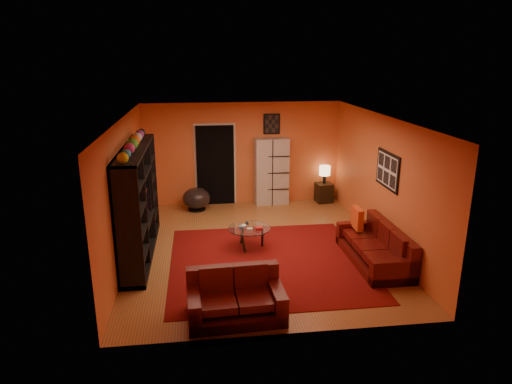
{
  "coord_description": "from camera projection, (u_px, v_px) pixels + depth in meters",
  "views": [
    {
      "loc": [
        -1.1,
        -8.4,
        3.71
      ],
      "look_at": [
        -0.02,
        0.1,
        1.14
      ],
      "focal_mm": 32.0,
      "sensor_mm": 36.0,
      "label": 1
    }
  ],
  "objects": [
    {
      "name": "entertainment_unit",
      "position": [
        138.0,
        202.0,
        8.61
      ],
      "size": [
        0.45,
        3.0,
        2.1
      ],
      "primitive_type": "cube",
      "color": "black",
      "rests_on": "floor"
    },
    {
      "name": "table_lamp",
      "position": [
        325.0,
        171.0,
        11.81
      ],
      "size": [
        0.28,
        0.28,
        0.47
      ],
      "color": "black",
      "rests_on": "side_table"
    },
    {
      "name": "wall_back",
      "position": [
        242.0,
        154.0,
        11.66
      ],
      "size": [
        6.0,
        0.0,
        6.0
      ],
      "primitive_type": "plane",
      "rotation": [
        1.57,
        0.0,
        0.0
      ],
      "color": "#DB6330",
      "rests_on": "floor"
    },
    {
      "name": "throw_pillow",
      "position": [
        357.0,
        218.0,
        8.99
      ],
      "size": [
        0.12,
        0.42,
        0.42
      ],
      "primitive_type": "cube",
      "color": "#DB4418",
      "rests_on": "sofa"
    },
    {
      "name": "storage_cabinet",
      "position": [
        271.0,
        171.0,
        11.68
      ],
      "size": [
        0.88,
        0.45,
        1.71
      ],
      "primitive_type": "cube",
      "rotation": [
        0.0,
        0.0,
        0.08
      ],
      "color": "beige",
      "rests_on": "floor"
    },
    {
      "name": "wall_left",
      "position": [
        125.0,
        190.0,
        8.51
      ],
      "size": [
        0.0,
        6.0,
        6.0
      ],
      "primitive_type": "plane",
      "rotation": [
        1.57,
        0.0,
        1.57
      ],
      "color": "#DB6330",
      "rests_on": "floor"
    },
    {
      "name": "ceiling",
      "position": [
        258.0,
        118.0,
        8.44
      ],
      "size": [
        6.0,
        6.0,
        0.0
      ],
      "primitive_type": "plane",
      "rotation": [
        3.14,
        0.0,
        0.0
      ],
      "color": "white",
      "rests_on": "wall_back"
    },
    {
      "name": "sofa",
      "position": [
        378.0,
        248.0,
        8.46
      ],
      "size": [
        0.83,
        2.0,
        0.85
      ],
      "rotation": [
        0.0,
        0.0,
        0.01
      ],
      "color": "#440A09",
      "rests_on": "rug"
    },
    {
      "name": "wall_art_right",
      "position": [
        388.0,
        170.0,
        8.74
      ],
      "size": [
        0.03,
        1.0,
        0.7
      ],
      "primitive_type": "cube",
      "color": "black",
      "rests_on": "wall_right"
    },
    {
      "name": "coffee_table",
      "position": [
        249.0,
        230.0,
        9.05
      ],
      "size": [
        0.84,
        0.84,
        0.42
      ],
      "rotation": [
        0.0,
        0.0,
        -0.07
      ],
      "color": "silver",
      "rests_on": "floor"
    },
    {
      "name": "doorway",
      "position": [
        215.0,
        165.0,
        11.62
      ],
      "size": [
        0.95,
        0.1,
        2.04
      ],
      "primitive_type": "cube",
      "color": "black",
      "rests_on": "floor"
    },
    {
      "name": "rug",
      "position": [
        268.0,
        262.0,
        8.53
      ],
      "size": [
        3.6,
        3.6,
        0.01
      ],
      "primitive_type": "cube",
      "color": "#55090A",
      "rests_on": "floor"
    },
    {
      "name": "tv",
      "position": [
        141.0,
        204.0,
        8.64
      ],
      "size": [
        1.02,
        0.13,
        0.59
      ],
      "primitive_type": "imported",
      "rotation": [
        0.0,
        0.0,
        1.57
      ],
      "color": "black",
      "rests_on": "entertainment_unit"
    },
    {
      "name": "bowl_chair",
      "position": [
        196.0,
        198.0,
        11.32
      ],
      "size": [
        0.69,
        0.69,
        0.56
      ],
      "color": "black",
      "rests_on": "floor"
    },
    {
      "name": "wall_right",
      "position": [
        381.0,
        181.0,
        9.11
      ],
      "size": [
        0.0,
        6.0,
        6.0
      ],
      "primitive_type": "plane",
      "rotation": [
        1.57,
        0.0,
        -1.57
      ],
      "color": "#DB6330",
      "rests_on": "floor"
    },
    {
      "name": "wall_art_back",
      "position": [
        272.0,
        124.0,
        11.52
      ],
      "size": [
        0.42,
        0.03,
        0.52
      ],
      "primitive_type": "cube",
      "color": "black",
      "rests_on": "wall_back"
    },
    {
      "name": "side_table",
      "position": [
        324.0,
        193.0,
        11.98
      ],
      "size": [
        0.44,
        0.44,
        0.5
      ],
      "primitive_type": "cube",
      "rotation": [
        0.0,
        0.0,
        0.1
      ],
      "color": "black",
      "rests_on": "floor"
    },
    {
      "name": "loveseat",
      "position": [
        235.0,
        297.0,
        6.72
      ],
      "size": [
        1.44,
        0.91,
        0.85
      ],
      "rotation": [
        0.0,
        0.0,
        1.62
      ],
      "color": "#440A09",
      "rests_on": "rug"
    },
    {
      "name": "wall_front",
      "position": [
        287.0,
        248.0,
        5.96
      ],
      "size": [
        6.0,
        0.0,
        6.0
      ],
      "primitive_type": "plane",
      "rotation": [
        -1.57,
        0.0,
        0.0
      ],
      "color": "#DB6330",
      "rests_on": "floor"
    },
    {
      "name": "floor",
      "position": [
        258.0,
        247.0,
        9.18
      ],
      "size": [
        6.0,
        6.0,
        0.0
      ],
      "primitive_type": "plane",
      "color": "brown",
      "rests_on": "ground"
    }
  ]
}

